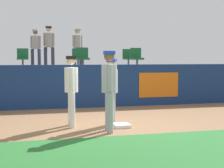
# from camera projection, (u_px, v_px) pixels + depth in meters

# --- Properties ---
(ground_plane) EXTENTS (60.00, 60.00, 0.00)m
(ground_plane) POSITION_uv_depth(u_px,v_px,m) (114.00, 127.00, 8.19)
(ground_plane) COLOR #846042
(grass_foreground_strip) EXTENTS (18.00, 2.80, 0.01)m
(grass_foreground_strip) POSITION_uv_depth(u_px,v_px,m) (144.00, 153.00, 5.96)
(grass_foreground_strip) COLOR #26662B
(grass_foreground_strip) RESTS_ON ground_plane
(first_base) EXTENTS (0.40, 0.40, 0.08)m
(first_base) POSITION_uv_depth(u_px,v_px,m) (121.00, 125.00, 8.20)
(first_base) COLOR white
(first_base) RESTS_ON ground_plane
(player_fielder_home) EXTENTS (0.35, 0.55, 1.77)m
(player_fielder_home) POSITION_uv_depth(u_px,v_px,m) (71.00, 86.00, 8.22)
(player_fielder_home) COLOR white
(player_fielder_home) RESTS_ON ground_plane
(player_runner_visitor) EXTENTS (0.43, 0.44, 1.70)m
(player_runner_visitor) POSITION_uv_depth(u_px,v_px,m) (111.00, 87.00, 8.34)
(player_runner_visitor) COLOR #9EA3AD
(player_runner_visitor) RESTS_ON ground_plane
(player_coach_visitor) EXTENTS (0.40, 0.52, 1.88)m
(player_coach_visitor) POSITION_uv_depth(u_px,v_px,m) (109.00, 85.00, 7.62)
(player_coach_visitor) COLOR #9EA3AD
(player_coach_visitor) RESTS_ON ground_plane
(field_wall) EXTENTS (18.00, 0.26, 1.48)m
(field_wall) POSITION_uv_depth(u_px,v_px,m) (90.00, 86.00, 11.49)
(field_wall) COLOR navy
(field_wall) RESTS_ON ground_plane
(bleacher_platform) EXTENTS (18.00, 4.80, 1.28)m
(bleacher_platform) POSITION_uv_depth(u_px,v_px,m) (80.00, 83.00, 13.98)
(bleacher_platform) COLOR #59595E
(bleacher_platform) RESTS_ON ground_plane
(seat_back_right) EXTENTS (0.45, 0.44, 0.84)m
(seat_back_right) POSITION_uv_depth(u_px,v_px,m) (128.00, 57.00, 15.09)
(seat_back_right) COLOR #4C4C51
(seat_back_right) RESTS_ON bleacher_platform
(seat_back_center) EXTENTS (0.48, 0.44, 0.84)m
(seat_back_center) POSITION_uv_depth(u_px,v_px,m) (78.00, 57.00, 14.55)
(seat_back_center) COLOR #4C4C51
(seat_back_center) RESTS_ON bleacher_platform
(seat_back_left) EXTENTS (0.47, 0.44, 0.84)m
(seat_back_left) POSITION_uv_depth(u_px,v_px,m) (23.00, 57.00, 14.00)
(seat_back_left) COLOR #4C4C51
(seat_back_left) RESTS_ON bleacher_platform
(seat_front_right) EXTENTS (0.45, 0.44, 0.84)m
(seat_front_right) POSITION_uv_depth(u_px,v_px,m) (137.00, 57.00, 13.30)
(seat_front_right) COLOR #4C4C51
(seat_front_right) RESTS_ON bleacher_platform
(seat_front_center) EXTENTS (0.47, 0.44, 0.84)m
(seat_front_center) POSITION_uv_depth(u_px,v_px,m) (83.00, 57.00, 12.79)
(seat_front_center) COLOR #4C4C51
(seat_front_center) RESTS_ON bleacher_platform
(spectator_hooded) EXTENTS (0.47, 0.38, 1.70)m
(spectator_hooded) POSITION_uv_depth(u_px,v_px,m) (36.00, 46.00, 14.75)
(spectator_hooded) COLOR #33384C
(spectator_hooded) RESTS_ON bleacher_platform
(spectator_capped) EXTENTS (0.51, 0.43, 1.88)m
(spectator_capped) POSITION_uv_depth(u_px,v_px,m) (49.00, 44.00, 15.16)
(spectator_capped) COLOR #33384C
(spectator_capped) RESTS_ON bleacher_platform
(spectator_casual) EXTENTS (0.50, 0.40, 1.80)m
(spectator_casual) POSITION_uv_depth(u_px,v_px,m) (78.00, 45.00, 15.71)
(spectator_casual) COLOR #33384C
(spectator_casual) RESTS_ON bleacher_platform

